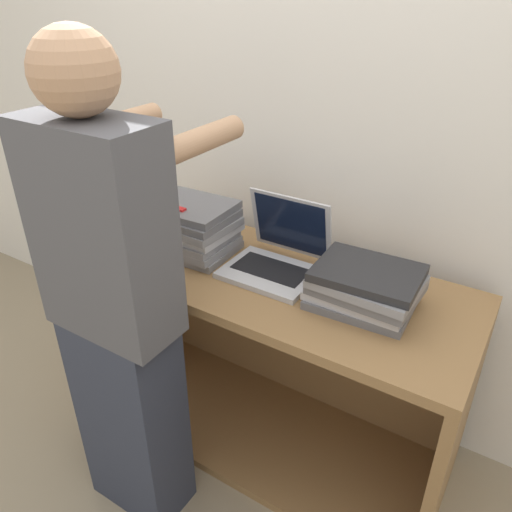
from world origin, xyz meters
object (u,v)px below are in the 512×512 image
object	(u,v)px
laptop_open	(277,257)
person	(117,316)
laptop_stack_right	(365,287)
laptop_stack_left	(190,228)

from	to	relation	value
laptop_open	person	xyz separation A→B (m)	(-0.25, -0.52, -0.03)
laptop_stack_right	person	xyz separation A→B (m)	(-0.60, -0.48, -0.05)
laptop_open	laptop_stack_left	world-z (taller)	laptop_open
laptop_open	person	world-z (taller)	person
laptop_stack_right	laptop_stack_left	bearing A→B (deg)	179.95
laptop_stack_left	laptop_stack_right	xyz separation A→B (m)	(0.69, -0.00, -0.03)
laptop_open	person	distance (m)	0.58
laptop_stack_right	laptop_open	bearing A→B (deg)	171.95
laptop_stack_left	laptop_stack_right	world-z (taller)	laptop_stack_left
laptop_stack_left	person	xyz separation A→B (m)	(0.09, -0.48, -0.08)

